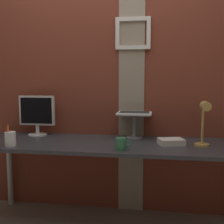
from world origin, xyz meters
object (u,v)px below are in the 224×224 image
(laptop, at_px, (135,106))
(pen_cup, at_px, (10,139))
(monitor, at_px, (37,113))
(coffee_mug, at_px, (121,144))
(desk_lamp, at_px, (204,119))

(laptop, distance_m, pen_cup, 1.12)
(monitor, distance_m, coffee_mug, 0.98)
(desk_lamp, bearing_deg, monitor, 169.79)
(monitor, height_order, laptop, laptop)
(monitor, relative_size, desk_lamp, 1.04)
(desk_lamp, xyz_separation_m, coffee_mug, (-0.63, -0.18, -0.18))
(monitor, height_order, coffee_mug, monitor)
(coffee_mug, bearing_deg, laptop, 82.64)
(monitor, relative_size, coffee_mug, 3.16)
(desk_lamp, distance_m, pen_cup, 1.54)
(laptop, height_order, desk_lamp, laptop)
(pen_cup, bearing_deg, coffee_mug, 0.00)
(monitor, xyz_separation_m, desk_lamp, (1.49, -0.27, 0.01))
(monitor, xyz_separation_m, pen_cup, (-0.03, -0.45, -0.16))
(laptop, distance_m, desk_lamp, 0.66)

